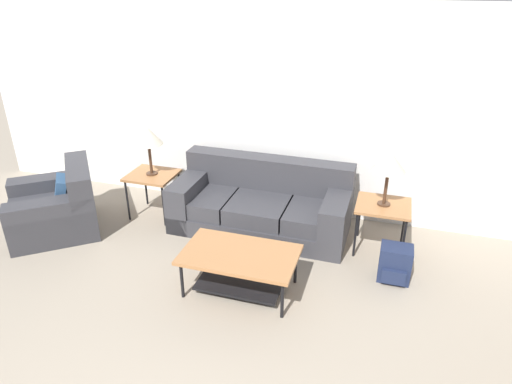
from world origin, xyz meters
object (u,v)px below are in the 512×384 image
(table_lamp_left, at_px, (148,136))
(table_lamp_right, at_px, (389,162))
(side_table_left, at_px, (152,178))
(coffee_table, at_px, (240,263))
(backpack, at_px, (395,264))
(couch, at_px, (262,206))
(side_table_right, at_px, (383,209))
(armchair, at_px, (57,208))

(table_lamp_left, xyz_separation_m, table_lamp_right, (2.83, 0.00, 0.00))
(side_table_left, height_order, table_lamp_right, table_lamp_right)
(coffee_table, xyz_separation_m, backpack, (1.45, 0.63, -0.13))
(backpack, bearing_deg, couch, 158.62)
(couch, xyz_separation_m, side_table_right, (1.41, -0.09, 0.22))
(couch, height_order, table_lamp_left, table_lamp_left)
(table_lamp_right, bearing_deg, armchair, -169.76)
(coffee_table, distance_m, table_lamp_right, 1.88)
(side_table_left, height_order, side_table_right, same)
(table_lamp_right, bearing_deg, side_table_left, 180.00)
(armchair, xyz_separation_m, table_lamp_right, (3.77, 0.68, 0.78))
(coffee_table, height_order, side_table_right, side_table_right)
(armchair, height_order, coffee_table, armchair)
(side_table_right, xyz_separation_m, table_lamp_left, (-2.83, -0.00, 0.55))
(coffee_table, bearing_deg, table_lamp_left, 143.36)
(armchair, bearing_deg, table_lamp_right, 10.24)
(table_lamp_left, bearing_deg, couch, 3.59)
(couch, xyz_separation_m, side_table_left, (-1.42, -0.09, 0.22))
(side_table_left, bearing_deg, couch, 3.59)
(coffee_table, distance_m, table_lamp_left, 2.09)
(armchair, bearing_deg, couch, 18.09)
(armchair, height_order, backpack, armchair)
(couch, relative_size, table_lamp_right, 3.41)
(side_table_right, distance_m, table_lamp_left, 2.88)
(coffee_table, bearing_deg, table_lamp_right, 42.60)
(backpack, bearing_deg, armchair, -177.92)
(side_table_right, relative_size, backpack, 1.53)
(couch, height_order, backpack, couch)
(armchair, height_order, table_lamp_left, table_lamp_left)
(armchair, height_order, side_table_left, armchair)
(armchair, distance_m, side_table_left, 1.18)
(table_lamp_right, xyz_separation_m, backpack, (0.18, -0.54, -0.88))
(table_lamp_left, relative_size, table_lamp_right, 1.00)
(armchair, bearing_deg, backpack, 2.08)
(coffee_table, relative_size, backpack, 2.92)
(side_table_left, xyz_separation_m, side_table_right, (2.83, 0.00, 0.00))
(couch, xyz_separation_m, table_lamp_left, (-1.42, -0.09, 0.77))
(couch, relative_size, side_table_right, 3.61)
(table_lamp_right, bearing_deg, coffee_table, -137.40)
(coffee_table, xyz_separation_m, table_lamp_left, (-1.56, 1.16, 0.75))
(side_table_left, xyz_separation_m, backpack, (3.01, -0.54, -0.33))
(couch, xyz_separation_m, armchair, (-2.36, -0.77, -0.01))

